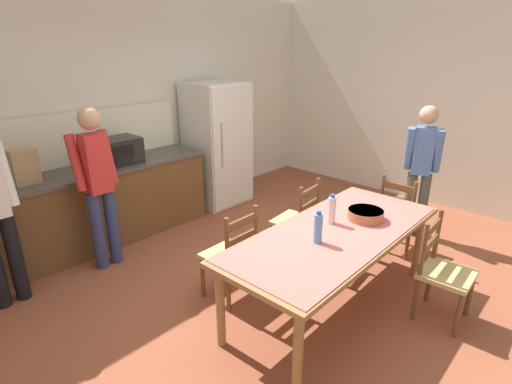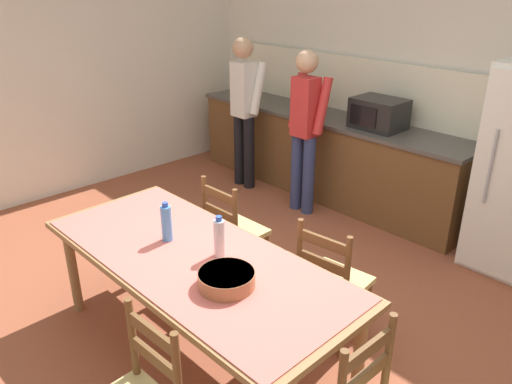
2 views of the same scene
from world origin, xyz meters
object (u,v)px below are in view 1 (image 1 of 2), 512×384
Objects in this scene: chair_side_near_right at (442,272)px; chair_side_far_left at (232,255)px; serving_bowl at (366,214)px; person_at_counter at (98,181)px; microwave at (117,151)px; refrigerator at (217,145)px; bottle_off_centre at (332,210)px; person_by_table at (421,165)px; dining_table at (335,238)px; bottle_near_centre at (318,228)px; chair_side_far_right at (297,221)px; paper_bag at (25,167)px; chair_head_end at (400,215)px.

chair_side_near_right and chair_side_far_left have the same top height.
person_at_counter is (-1.40, 2.22, 0.14)m from serving_bowl.
refrigerator is at bearing -0.70° from microwave.
refrigerator is at bearing 76.56° from serving_bowl.
bottle_off_centre is at bearing 146.92° from serving_bowl.
refrigerator reaches higher than microwave.
person_by_table is at bearing 163.09° from chair_side_far_left.
bottle_off_centre is 2.33m from person_at_counter.
serving_bowl is at bearing -9.30° from dining_table.
chair_side_near_right is at bearing -43.51° from bottle_near_centre.
refrigerator is 3.50× the size of microwave.
chair_side_near_right is 1.52m from chair_side_far_right.
microwave is 3.63m from chair_side_near_right.
paper_bag is 1.33× the size of bottle_off_centre.
paper_bag reaches higher than chair_side_far_left.
bottle_near_centre is 1.17m from chair_side_far_right.
refrigerator is at bearing -130.49° from chair_side_far_left.
person_at_counter is (0.49, -0.51, -0.15)m from paper_bag.
chair_side_far_right is at bearing 179.55° from chair_side_far_left.
person_by_table is at bearing -37.09° from paper_bag.
person_by_table is at bearing -125.27° from person_at_counter.
person_at_counter is at bearing -49.51° from chair_side_far_right.
microwave is 1.56× the size of serving_bowl.
refrigerator is at bearing -76.28° from person_at_counter.
person_by_table is (1.56, 0.13, 0.09)m from serving_bowl.
paper_bag is 0.16× the size of dining_table.
chair_side_far_right is 2.11m from person_at_counter.
bottle_near_centre is at bearing -161.34° from person_at_counter.
bottle_near_centre is 0.90m from chair_side_far_left.
dining_table is 1.40× the size of person_by_table.
microwave is at bearing 100.52° from dining_table.
chair_side_far_right is (-0.02, 1.52, 0.00)m from chair_side_near_right.
microwave is 2.03m from chair_side_far_left.
chair_side_far_left is (-0.23, 0.76, -0.44)m from bottle_near_centre.
person_by_table is at bearing -70.65° from refrigerator.
chair_side_far_right is (1.00, 0.02, 0.00)m from chair_side_far_left.
bottle_near_centre is at bearing -65.55° from paper_bag.
person_at_counter is 3.62m from person_by_table.
bottle_near_centre is at bearing -162.28° from bottle_off_centre.
chair_side_near_right is 1.18m from chair_head_end.
refrigerator is at bearing 8.73° from chair_head_end.
refrigerator is 2.80m from serving_bowl.
dining_table is 2.40m from person_at_counter.
chair_side_far_left is (-0.51, 0.75, -0.24)m from dining_table.
chair_side_far_right is at bearing -45.12° from person_by_table.
dining_table is at bearing 122.79° from chair_side_far_left.
microwave is 1.85× the size of bottle_near_centre.
person_by_table is (2.46, -0.68, 0.45)m from chair_side_far_left.
microwave reaches higher than bottle_off_centre.
microwave reaches higher than bottle_near_centre.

